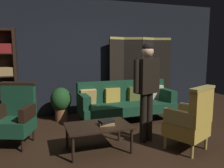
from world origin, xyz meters
The scene contains 11 objects.
ground_plane centered at (0.00, 0.00, 0.00)m, with size 10.00×10.00×0.00m, color black.
back_wall centered at (0.00, 2.45, 1.40)m, with size 7.20×0.10×2.80m, color black.
folding_screen centered at (1.27, 2.20, 0.99)m, with size 1.72×0.24×1.90m.
velvet_couch centered at (0.55, 1.46, 0.46)m, with size 2.12×0.78×0.88m.
coffee_table centered at (-0.47, 0.10, 0.37)m, with size 1.00×0.64×0.42m.
armchair_gilt_accent centered at (0.89, -0.36, 0.49)m, with size 0.77×0.77×1.04m.
armchair_wing_left centered at (-1.71, 0.82, 0.49)m, with size 0.75×0.75×1.04m.
standing_figure centered at (0.42, 0.21, 1.03)m, with size 0.57×0.32×1.70m.
potted_plant centered at (-0.82, 1.91, 0.43)m, with size 0.46×0.46×0.75m.
book_tan_leather centered at (-0.35, 0.07, 0.44)m, with size 0.23×0.16×0.04m, color #9E7A47.
book_black_cloth centered at (-0.35, 0.07, 0.48)m, with size 0.23×0.15×0.04m, color black.
Camera 1 is at (-1.44, -3.27, 1.59)m, focal length 37.39 mm.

